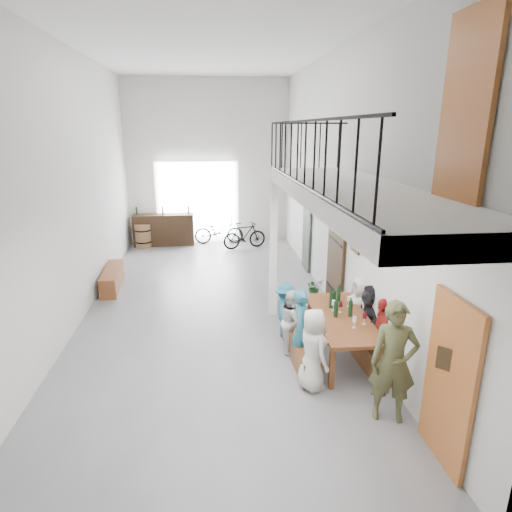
{
  "coord_description": "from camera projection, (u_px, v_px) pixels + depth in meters",
  "views": [
    {
      "loc": [
        -0.01,
        -8.95,
        3.89
      ],
      "look_at": [
        0.93,
        -0.5,
        1.34
      ],
      "focal_mm": 30.0,
      "sensor_mm": 36.0,
      "label": 1
    }
  ],
  "objects": [
    {
      "name": "serving_counter",
      "position": [
        164.0,
        230.0,
        14.7
      ],
      "size": [
        2.04,
        0.61,
        1.07
      ],
      "primitive_type": "cube",
      "rotation": [
        0.0,
        0.0,
        0.02
      ],
      "color": "#321F10",
      "rests_on": "ground"
    },
    {
      "name": "gateway_portal",
      "position": [
        198.0,
        203.0,
        14.85
      ],
      "size": [
        2.8,
        0.08,
        2.8
      ],
      "primitive_type": "cube",
      "color": "white",
      "rests_on": "ground"
    },
    {
      "name": "guest_left_a",
      "position": [
        313.0,
        349.0,
        6.51
      ],
      "size": [
        0.58,
        0.73,
        1.31
      ],
      "primitive_type": "imported",
      "rotation": [
        0.0,
        0.0,
        1.86
      ],
      "color": "silver",
      "rests_on": "ground"
    },
    {
      "name": "guest_left_d",
      "position": [
        285.0,
        310.0,
        8.21
      ],
      "size": [
        0.52,
        0.76,
        1.08
      ],
      "primitive_type": "imported",
      "rotation": [
        0.0,
        0.0,
        1.39
      ],
      "color": "#26697F",
      "rests_on": "ground"
    },
    {
      "name": "guest_right_a",
      "position": [
        381.0,
        335.0,
        7.01
      ],
      "size": [
        0.5,
        0.8,
        1.28
      ],
      "primitive_type": "imported",
      "rotation": [
        0.0,
        0.0,
        -1.84
      ],
      "color": "#A41F1C",
      "rests_on": "ground"
    },
    {
      "name": "tableware",
      "position": [
        342.0,
        304.0,
        7.47
      ],
      "size": [
        0.45,
        1.14,
        0.35
      ],
      "color": "black",
      "rests_on": "tasting_table"
    },
    {
      "name": "room_walls",
      "position": [
        208.0,
        145.0,
        8.62
      ],
      "size": [
        12.0,
        12.0,
        12.0
      ],
      "color": "silver",
      "rests_on": "ground"
    },
    {
      "name": "counter_bottles",
      "position": [
        163.0,
        210.0,
        14.5
      ],
      "size": [
        1.79,
        0.12,
        0.28
      ],
      "color": "black",
      "rests_on": "serving_counter"
    },
    {
      "name": "balcony",
      "position": [
        350.0,
        197.0,
        6.02
      ],
      "size": [
        1.52,
        5.62,
        4.0
      ],
      "color": "white",
      "rests_on": "ground"
    },
    {
      "name": "tasting_table",
      "position": [
        341.0,
        320.0,
        7.37
      ],
      "size": [
        0.98,
        2.2,
        0.79
      ],
      "rotation": [
        0.0,
        0.0,
        -0.04
      ],
      "color": "brown",
      "rests_on": "ground"
    },
    {
      "name": "guest_right_c",
      "position": [
        359.0,
        309.0,
        8.04
      ],
      "size": [
        0.45,
        0.64,
        1.25
      ],
      "primitive_type": "imported",
      "rotation": [
        0.0,
        0.0,
        -1.49
      ],
      "color": "silver",
      "rests_on": "ground"
    },
    {
      "name": "bench_wall",
      "position": [
        362.0,
        347.0,
        7.47
      ],
      "size": [
        0.34,
        1.88,
        0.43
      ],
      "primitive_type": "cube",
      "rotation": [
        0.0,
        0.0,
        0.05
      ],
      "color": "brown",
      "rests_on": "ground"
    },
    {
      "name": "side_bench",
      "position": [
        112.0,
        278.0,
        10.8
      ],
      "size": [
        0.49,
        1.76,
        0.49
      ],
      "primitive_type": "cube",
      "rotation": [
        0.0,
        0.0,
        0.07
      ],
      "color": "brown",
      "rests_on": "ground"
    },
    {
      "name": "guest_right_b",
      "position": [
        370.0,
        319.0,
        7.55
      ],
      "size": [
        0.5,
        1.24,
        1.3
      ],
      "primitive_type": "imported",
      "rotation": [
        0.0,
        0.0,
        -1.67
      ],
      "color": "black",
      "rests_on": "ground"
    },
    {
      "name": "bicycle_near",
      "position": [
        219.0,
        231.0,
        14.88
      ],
      "size": [
        1.7,
        0.62,
        0.89
      ],
      "primitive_type": "imported",
      "rotation": [
        0.0,
        0.0,
        1.55
      ],
      "color": "black",
      "rests_on": "ground"
    },
    {
      "name": "host_standing",
      "position": [
        394.0,
        362.0,
        5.75
      ],
      "size": [
        0.72,
        0.58,
        1.73
      ],
      "primitive_type": "imported",
      "rotation": [
        0.0,
        0.0,
        -0.29
      ],
      "color": "#4C4E2C",
      "rests_on": "ground"
    },
    {
      "name": "potted_plant",
      "position": [
        314.0,
        287.0,
        10.27
      ],
      "size": [
        0.48,
        0.44,
        0.44
      ],
      "primitive_type": "imported",
      "rotation": [
        0.0,
        0.0,
        0.29
      ],
      "color": "#18431A",
      "rests_on": "ground"
    },
    {
      "name": "guest_left_b",
      "position": [
        302.0,
        328.0,
        7.15
      ],
      "size": [
        0.5,
        0.59,
        1.36
      ],
      "primitive_type": "imported",
      "rotation": [
        0.0,
        0.0,
        1.14
      ],
      "color": "#26697F",
      "rests_on": "ground"
    },
    {
      "name": "bench_inner",
      "position": [
        299.0,
        349.0,
        7.43
      ],
      "size": [
        0.33,
        1.84,
        0.42
      ],
      "primitive_type": "cube",
      "rotation": [
        0.0,
        0.0,
        0.02
      ],
      "color": "brown",
      "rests_on": "ground"
    },
    {
      "name": "right_wall_decor",
      "position": [
        363.0,
        253.0,
        7.65
      ],
      "size": [
        0.07,
        8.28,
        5.07
      ],
      "color": "#AC5B26",
      "rests_on": "ground"
    },
    {
      "name": "guest_left_c",
      "position": [
        292.0,
        321.0,
        7.65
      ],
      "size": [
        0.49,
        0.6,
        1.16
      ],
      "primitive_type": "imported",
      "rotation": [
        0.0,
        0.0,
        1.46
      ],
      "color": "silver",
      "rests_on": "ground"
    },
    {
      "name": "oak_barrel",
      "position": [
        143.0,
        236.0,
        14.43
      ],
      "size": [
        0.54,
        0.54,
        0.8
      ],
      "color": "olive",
      "rests_on": "ground"
    },
    {
      "name": "bicycle_far",
      "position": [
        245.0,
        235.0,
        14.29
      ],
      "size": [
        1.54,
        0.78,
        0.89
      ],
      "primitive_type": "imported",
      "rotation": [
        0.0,
        0.0,
        1.83
      ],
      "color": "black",
      "rests_on": "ground"
    },
    {
      "name": "floor",
      "position": [
        213.0,
        308.0,
        9.64
      ],
      "size": [
        12.0,
        12.0,
        0.0
      ],
      "primitive_type": "plane",
      "color": "slate",
      "rests_on": "ground"
    }
  ]
}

